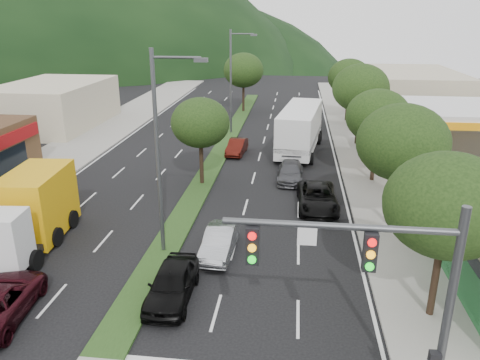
# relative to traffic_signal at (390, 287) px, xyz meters

# --- Properties ---
(sidewalk_right) EXTENTS (5.00, 90.00, 0.15)m
(sidewalk_right) POSITION_rel_traffic_signal_xyz_m (3.47, 26.54, -4.57)
(sidewalk_right) COLOR gray
(sidewalk_right) RESTS_ON ground
(sidewalk_left) EXTENTS (6.00, 90.00, 0.15)m
(sidewalk_left) POSITION_rel_traffic_signal_xyz_m (-22.03, 26.54, -4.57)
(sidewalk_left) COLOR gray
(sidewalk_left) RESTS_ON ground
(median) EXTENTS (1.60, 56.00, 0.12)m
(median) POSITION_rel_traffic_signal_xyz_m (-9.03, 29.54, -4.59)
(median) COLOR #1C3513
(median) RESTS_ON ground
(traffic_signal) EXTENTS (6.12, 0.40, 7.00)m
(traffic_signal) POSITION_rel_traffic_signal_xyz_m (0.00, 0.00, 0.00)
(traffic_signal) COLOR #47494C
(traffic_signal) RESTS_ON ground
(gas_canopy) EXTENTS (12.20, 8.20, 5.25)m
(gas_canopy) POSITION_rel_traffic_signal_xyz_m (9.97, 23.54, 0.00)
(gas_canopy) COLOR silver
(gas_canopy) RESTS_ON ground
(bldg_left_far) EXTENTS (9.00, 14.00, 4.60)m
(bldg_left_far) POSITION_rel_traffic_signal_xyz_m (-28.03, 35.54, -2.35)
(bldg_left_far) COLOR beige
(bldg_left_far) RESTS_ON ground
(bldg_right_far) EXTENTS (10.00, 16.00, 5.20)m
(bldg_right_far) POSITION_rel_traffic_signal_xyz_m (10.47, 45.54, -2.05)
(bldg_right_far) COLOR beige
(bldg_right_far) RESTS_ON ground
(tree_r_a) EXTENTS (4.60, 4.60, 6.63)m
(tree_r_a) POSITION_rel_traffic_signal_xyz_m (2.97, 5.54, 0.17)
(tree_r_a) COLOR black
(tree_r_a) RESTS_ON sidewalk_right
(tree_r_b) EXTENTS (4.80, 4.80, 6.94)m
(tree_r_b) POSITION_rel_traffic_signal_xyz_m (2.97, 13.54, 0.39)
(tree_r_b) COLOR black
(tree_r_b) RESTS_ON sidewalk_right
(tree_r_c) EXTENTS (4.40, 4.40, 6.48)m
(tree_r_c) POSITION_rel_traffic_signal_xyz_m (2.97, 21.54, 0.10)
(tree_r_c) COLOR black
(tree_r_c) RESTS_ON sidewalk_right
(tree_r_d) EXTENTS (5.00, 5.00, 7.17)m
(tree_r_d) POSITION_rel_traffic_signal_xyz_m (2.97, 31.54, 0.54)
(tree_r_d) COLOR black
(tree_r_d) RESTS_ON sidewalk_right
(tree_r_e) EXTENTS (4.60, 4.60, 6.71)m
(tree_r_e) POSITION_rel_traffic_signal_xyz_m (2.97, 41.54, 0.25)
(tree_r_e) COLOR black
(tree_r_e) RESTS_ON sidewalk_right
(tree_med_near) EXTENTS (4.00, 4.00, 6.02)m
(tree_med_near) POSITION_rel_traffic_signal_xyz_m (-9.03, 19.54, -0.22)
(tree_med_near) COLOR black
(tree_med_near) RESTS_ON median
(tree_med_far) EXTENTS (4.80, 4.80, 6.94)m
(tree_med_far) POSITION_rel_traffic_signal_xyz_m (-9.03, 45.54, 0.36)
(tree_med_far) COLOR black
(tree_med_far) RESTS_ON median
(streetlight_near) EXTENTS (2.60, 0.25, 10.00)m
(streetlight_near) POSITION_rel_traffic_signal_xyz_m (-8.82, 9.54, 0.94)
(streetlight_near) COLOR #47494C
(streetlight_near) RESTS_ON ground
(streetlight_mid) EXTENTS (2.60, 0.25, 10.00)m
(streetlight_mid) POSITION_rel_traffic_signal_xyz_m (-8.82, 34.54, 0.94)
(streetlight_mid) COLOR #47494C
(streetlight_mid) RESTS_ON ground
(sedan_silver) EXTENTS (1.59, 4.11, 1.33)m
(sedan_silver) POSITION_rel_traffic_signal_xyz_m (-6.16, 9.67, -3.98)
(sedan_silver) COLOR #A3A6AB
(sedan_silver) RESTS_ON ground
(car_queue_a) EXTENTS (1.81, 4.39, 1.49)m
(car_queue_a) POSITION_rel_traffic_signal_xyz_m (-7.51, 5.54, -3.90)
(car_queue_a) COLOR black
(car_queue_a) RESTS_ON ground
(car_queue_b) EXTENTS (1.82, 4.36, 1.26)m
(car_queue_b) POSITION_rel_traffic_signal_xyz_m (-2.86, 21.11, -4.02)
(car_queue_b) COLOR #444448
(car_queue_b) RESTS_ON ground
(car_queue_c) EXTENTS (1.61, 3.94, 1.27)m
(car_queue_c) POSITION_rel_traffic_signal_xyz_m (-7.53, 27.33, -4.01)
(car_queue_c) COLOR #43100B
(car_queue_c) RESTS_ON ground
(car_queue_d) EXTENTS (2.56, 5.23, 1.43)m
(car_queue_d) POSITION_rel_traffic_signal_xyz_m (-1.10, 16.11, -3.93)
(car_queue_d) COLOR black
(car_queue_d) RESTS_ON ground
(box_truck) EXTENTS (3.41, 7.58, 3.64)m
(box_truck) POSITION_rel_traffic_signal_xyz_m (-16.02, 9.72, -2.92)
(box_truck) COLOR silver
(box_truck) RESTS_ON ground
(motorhome) EXTENTS (4.25, 10.29, 3.84)m
(motorhome) POSITION_rel_traffic_signal_xyz_m (-2.21, 28.80, -2.60)
(motorhome) COLOR white
(motorhome) RESTS_ON ground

